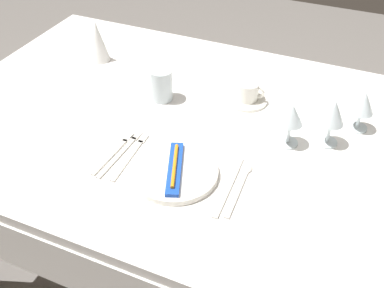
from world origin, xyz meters
The scene contains 16 objects.
ground_plane centered at (0.00, 0.00, 0.00)m, with size 6.00×6.00×0.00m, color slate.
dining_table centered at (0.00, 0.00, 0.66)m, with size 1.80×1.11×0.74m.
dinner_plate centered at (-0.01, -0.24, 0.75)m, with size 0.24×0.24×0.02m, color white.
toothbrush_package centered at (-0.01, -0.24, 0.77)m, with size 0.11×0.21×0.02m.
fork_outer centered at (-0.16, -0.22, 0.74)m, with size 0.03×0.22×0.00m.
fork_inner centered at (-0.19, -0.22, 0.74)m, with size 0.03×0.23×0.00m.
fork_salad centered at (-0.21, -0.22, 0.74)m, with size 0.03×0.20×0.00m.
dinner_knife centered at (0.15, -0.23, 0.74)m, with size 0.03×0.24×0.00m.
spoon_soup centered at (0.17, -0.20, 0.74)m, with size 0.03×0.22×0.01m.
saucer_left centered at (0.06, 0.19, 0.74)m, with size 0.14×0.14×0.01m, color white.
coffee_cup_left centered at (0.06, 0.19, 0.78)m, with size 0.10×0.08×0.06m.
wine_glass_centre centered at (0.25, 0.02, 0.84)m, with size 0.07×0.07×0.14m.
wine_glass_left centered at (0.35, 0.07, 0.85)m, with size 0.07×0.07×0.15m.
wine_glass_right centered at (0.43, 0.18, 0.83)m, with size 0.07×0.07×0.13m.
drink_tumbler centered at (-0.21, 0.09, 0.79)m, with size 0.07×0.07×0.11m.
napkin_folded centered at (-0.55, 0.23, 0.82)m, with size 0.08×0.08×0.16m, color white.
Camera 1 is at (0.40, -1.06, 1.60)m, focal length 42.05 mm.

